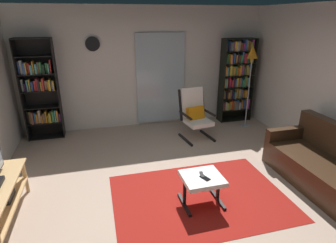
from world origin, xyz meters
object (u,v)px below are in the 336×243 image
at_px(bookshelf_near_tv, 40,91).
at_px(tv_remote, 202,175).
at_px(leather_sofa, 333,169).
at_px(wall_clock, 92,44).
at_px(bookshelf_near_sofa, 236,78).
at_px(ottoman, 202,181).
at_px(floor_lamp_by_shelf, 252,60).
at_px(cell_phone, 205,178).
at_px(lounge_armchair, 195,113).

height_order(bookshelf_near_tv, tv_remote, bookshelf_near_tv).
relative_size(leather_sofa, wall_clock, 6.69).
relative_size(bookshelf_near_tv, bookshelf_near_sofa, 1.04).
xyz_separation_m(bookshelf_near_sofa, ottoman, (-1.94, -2.87, -0.69)).
xyz_separation_m(floor_lamp_by_shelf, wall_clock, (-3.24, 0.68, 0.35)).
bearing_deg(cell_phone, tv_remote, 77.10).
bearing_deg(bookshelf_near_sofa, cell_phone, -123.34).
relative_size(ottoman, floor_lamp_by_shelf, 0.29).
height_order(tv_remote, floor_lamp_by_shelf, floor_lamp_by_shelf).
height_order(tv_remote, cell_phone, tv_remote).
relative_size(leather_sofa, tv_remote, 13.46).
bearing_deg(leather_sofa, bookshelf_near_tv, 144.43).
bearing_deg(wall_clock, bookshelf_near_tv, -171.28).
bearing_deg(cell_phone, bookshelf_near_sofa, 34.13).
xyz_separation_m(leather_sofa, ottoman, (-1.95, 0.15, 0.03)).
distance_m(leather_sofa, wall_clock, 4.78).
xyz_separation_m(bookshelf_near_tv, leather_sofa, (4.27, -3.05, -0.67)).
bearing_deg(floor_lamp_by_shelf, tv_remote, -130.26).
distance_m(bookshelf_near_tv, tv_remote, 3.74).
xyz_separation_m(bookshelf_near_tv, ottoman, (2.32, -2.91, -0.64)).
xyz_separation_m(lounge_armchair, ottoman, (-0.66, -2.12, -0.19)).
relative_size(lounge_armchair, tv_remote, 7.10).
height_order(lounge_armchair, cell_phone, lounge_armchair).
bearing_deg(ottoman, lounge_armchair, 72.58).
relative_size(ottoman, cell_phone, 3.76).
distance_m(bookshelf_near_sofa, wall_clock, 3.28).
height_order(tv_remote, wall_clock, wall_clock).
bearing_deg(lounge_armchair, floor_lamp_by_shelf, 11.77).
distance_m(lounge_armchair, cell_phone, 2.26).
bearing_deg(ottoman, cell_phone, -72.52).
bearing_deg(floor_lamp_by_shelf, leather_sofa, -91.42).
bearing_deg(bookshelf_near_tv, wall_clock, 8.72).
xyz_separation_m(bookshelf_near_tv, floor_lamp_by_shelf, (4.33, -0.51, 0.52)).
xyz_separation_m(leather_sofa, lounge_armchair, (-1.29, 2.26, 0.22)).
bearing_deg(floor_lamp_by_shelf, ottoman, -130.02).
relative_size(tv_remote, cell_phone, 1.03).
bearing_deg(lounge_armchair, bookshelf_near_sofa, 30.53).
bearing_deg(wall_clock, tv_remote, -67.93).
bearing_deg(leather_sofa, cell_phone, 177.20).
height_order(leather_sofa, ottoman, leather_sofa).
bearing_deg(bookshelf_near_tv, ottoman, -51.42).
xyz_separation_m(bookshelf_near_tv, cell_phone, (2.33, -2.96, -0.57)).
height_order(leather_sofa, cell_phone, leather_sofa).
bearing_deg(tv_remote, lounge_armchair, 81.72).
bearing_deg(tv_remote, cell_phone, -71.12).
distance_m(tv_remote, cell_phone, 0.08).
relative_size(bookshelf_near_tv, floor_lamp_by_shelf, 1.12).
relative_size(leather_sofa, cell_phone, 13.85).
distance_m(bookshelf_near_tv, ottoman, 3.77).
bearing_deg(ottoman, bookshelf_near_sofa, 55.96).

